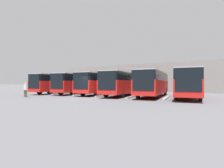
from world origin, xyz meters
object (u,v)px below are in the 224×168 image
object	(u,v)px
bus_2	(124,83)
bus_5	(60,83)
bus_0	(188,83)
bus_4	(80,83)
bus_1	(153,83)
bus_3	(101,83)
pedestrian	(26,89)

from	to	relation	value
bus_2	bus_5	xyz separation A→B (m)	(12.15, 0.10, 0.00)
bus_0	bus_4	distance (m)	16.20
bus_1	bus_3	xyz separation A→B (m)	(8.10, -0.32, 0.00)
bus_4	pedestrian	world-z (taller)	bus_4
bus_0	bus_3	bearing A→B (deg)	-8.73
bus_0	bus_1	distance (m)	4.05
bus_2	bus_5	bearing A→B (deg)	-6.15
bus_4	pedestrian	distance (m)	8.78
bus_1	bus_3	world-z (taller)	same
bus_2	bus_5	world-z (taller)	same
bus_1	bus_5	size ratio (longest dim) A/B	1.00
bus_1	bus_5	xyz separation A→B (m)	(16.20, 0.29, 0.00)
bus_0	bus_3	distance (m)	12.16
pedestrian	bus_1	bearing A→B (deg)	15.38
bus_1	bus_5	distance (m)	16.20
bus_0	pedestrian	size ratio (longest dim) A/B	6.33
bus_4	pedestrian	size ratio (longest dim) A/B	6.33
bus_1	pedestrian	xyz separation A→B (m)	(13.40, 8.43, -0.81)
bus_3	bus_5	bearing A→B (deg)	-2.35
bus_1	bus_2	xyz separation A→B (m)	(4.05, 0.19, 0.00)
bus_0	bus_1	xyz separation A→B (m)	(4.05, -0.13, 0.00)
bus_0	pedestrian	world-z (taller)	bus_0
pedestrian	bus_3	bearing A→B (deg)	41.98
bus_0	bus_5	size ratio (longest dim) A/B	1.00
bus_3	pedestrian	size ratio (longest dim) A/B	6.33
bus_3	bus_5	xyz separation A→B (m)	(8.10, 0.60, 0.00)
bus_5	bus_1	bearing A→B (deg)	174.41
bus_0	bus_2	bearing A→B (deg)	-6.20
bus_4	bus_5	xyz separation A→B (m)	(4.05, 0.51, 0.00)
bus_3	bus_4	size ratio (longest dim) A/B	1.00
bus_1	bus_4	size ratio (longest dim) A/B	1.00
bus_3	bus_4	xyz separation A→B (m)	(4.05, 0.09, 0.00)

